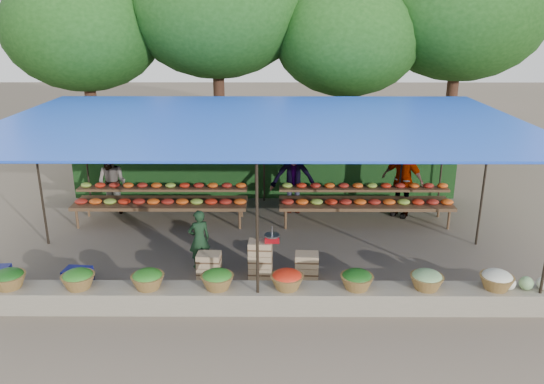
{
  "coord_description": "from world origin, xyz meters",
  "views": [
    {
      "loc": [
        0.28,
        -10.9,
        4.88
      ],
      "look_at": [
        0.23,
        0.2,
        1.16
      ],
      "focal_mm": 35.0,
      "sensor_mm": 36.0,
      "label": 1
    }
  ],
  "objects_px": {
    "crate_counter": "(259,263)",
    "weighing_scale": "(272,238)",
    "vendor_seated": "(199,239)",
    "blue_crate_back": "(78,276)"
  },
  "relations": [
    {
      "from": "weighing_scale",
      "to": "blue_crate_back",
      "type": "relative_size",
      "value": 0.64
    },
    {
      "from": "weighing_scale",
      "to": "blue_crate_back",
      "type": "bearing_deg",
      "value": -176.28
    },
    {
      "from": "crate_counter",
      "to": "weighing_scale",
      "type": "xyz_separation_m",
      "value": [
        0.26,
        -0.0,
        0.53
      ]
    },
    {
      "from": "crate_counter",
      "to": "vendor_seated",
      "type": "bearing_deg",
      "value": 159.22
    },
    {
      "from": "crate_counter",
      "to": "vendor_seated",
      "type": "height_order",
      "value": "vendor_seated"
    },
    {
      "from": "crate_counter",
      "to": "vendor_seated",
      "type": "xyz_separation_m",
      "value": [
        -1.21,
        0.46,
        0.3
      ]
    },
    {
      "from": "crate_counter",
      "to": "blue_crate_back",
      "type": "distance_m",
      "value": 3.47
    },
    {
      "from": "blue_crate_back",
      "to": "vendor_seated",
      "type": "bearing_deg",
      "value": 22.99
    },
    {
      "from": "crate_counter",
      "to": "weighing_scale",
      "type": "relative_size",
      "value": 7.55
    },
    {
      "from": "vendor_seated",
      "to": "blue_crate_back",
      "type": "height_order",
      "value": "vendor_seated"
    }
  ]
}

